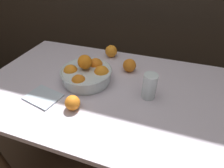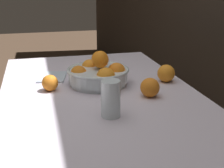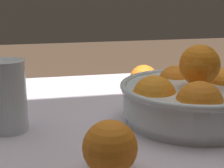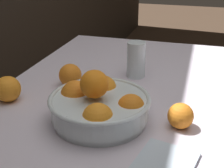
# 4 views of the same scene
# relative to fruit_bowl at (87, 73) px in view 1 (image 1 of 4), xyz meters

# --- Properties ---
(ground_plane) EXTENTS (12.00, 12.00, 0.00)m
(ground_plane) POSITION_rel_fruit_bowl_xyz_m (0.13, -0.02, -0.79)
(ground_plane) COLOR #4C3828
(dining_table) EXTENTS (1.36, 0.80, 0.74)m
(dining_table) POSITION_rel_fruit_bowl_xyz_m (0.13, -0.02, -0.13)
(dining_table) COLOR silver
(dining_table) RESTS_ON ground_plane
(fruit_bowl) EXTENTS (0.27, 0.27, 0.15)m
(fruit_bowl) POSITION_rel_fruit_bowl_xyz_m (0.00, 0.00, 0.00)
(fruit_bowl) COLOR silver
(fruit_bowl) RESTS_ON dining_table
(juice_glass) EXTENTS (0.07, 0.07, 0.13)m
(juice_glass) POSITION_rel_fruit_bowl_xyz_m (0.34, -0.03, 0.01)
(juice_glass) COLOR #F4A314
(juice_glass) RESTS_ON dining_table
(orange_loose_near_bowl) EXTENTS (0.08, 0.08, 0.08)m
(orange_loose_near_bowl) POSITION_rel_fruit_bowl_xyz_m (0.03, 0.30, -0.01)
(orange_loose_near_bowl) COLOR orange
(orange_loose_near_bowl) RESTS_ON dining_table
(orange_loose_front) EXTENTS (0.07, 0.07, 0.07)m
(orange_loose_front) POSITION_rel_fruit_bowl_xyz_m (0.03, -0.21, -0.02)
(orange_loose_front) COLOR orange
(orange_loose_front) RESTS_ON dining_table
(orange_loose_aside) EXTENTS (0.08, 0.08, 0.08)m
(orange_loose_aside) POSITION_rel_fruit_bowl_xyz_m (0.19, 0.17, -0.01)
(orange_loose_aside) COLOR orange
(orange_loose_aside) RESTS_ON dining_table
(napkin) EXTENTS (0.18, 0.15, 0.01)m
(napkin) POSITION_rel_fruit_bowl_xyz_m (-0.15, -0.19, -0.05)
(napkin) COLOR silver
(napkin) RESTS_ON dining_table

